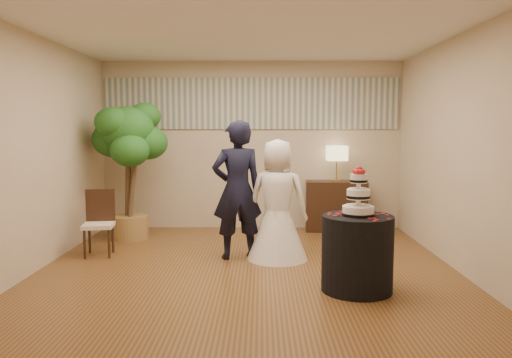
{
  "coord_description": "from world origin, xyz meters",
  "views": [
    {
      "loc": [
        0.17,
        -5.9,
        1.7
      ],
      "look_at": [
        0.1,
        0.4,
        1.05
      ],
      "focal_mm": 35.0,
      "sensor_mm": 36.0,
      "label": 1
    }
  ],
  "objects_px": {
    "console": "(336,206)",
    "side_chair": "(98,223)",
    "groom": "(237,190)",
    "bride": "(277,200)",
    "cake_table": "(357,253)",
    "table_lamp": "(337,164)",
    "wedding_cake": "(359,191)",
    "ficus_tree": "(128,170)"
  },
  "relations": [
    {
      "from": "bride",
      "to": "groom",
      "type": "bearing_deg",
      "value": 7.01
    },
    {
      "from": "wedding_cake",
      "to": "table_lamp",
      "type": "xyz_separation_m",
      "value": [
        0.24,
        3.07,
        0.06
      ]
    },
    {
      "from": "groom",
      "to": "cake_table",
      "type": "height_order",
      "value": "groom"
    },
    {
      "from": "groom",
      "to": "side_chair",
      "type": "xyz_separation_m",
      "value": [
        -1.85,
        0.1,
        -0.46
      ]
    },
    {
      "from": "bride",
      "to": "table_lamp",
      "type": "xyz_separation_m",
      "value": [
        1.03,
        1.81,
        0.34
      ]
    },
    {
      "from": "groom",
      "to": "table_lamp",
      "type": "relative_size",
      "value": 3.1
    },
    {
      "from": "cake_table",
      "to": "ficus_tree",
      "type": "distance_m",
      "value": 3.92
    },
    {
      "from": "cake_table",
      "to": "console",
      "type": "xyz_separation_m",
      "value": [
        0.24,
        3.07,
        0.02
      ]
    },
    {
      "from": "console",
      "to": "ficus_tree",
      "type": "distance_m",
      "value": 3.39
    },
    {
      "from": "wedding_cake",
      "to": "side_chair",
      "type": "xyz_separation_m",
      "value": [
        -3.16,
        1.4,
        -0.62
      ]
    },
    {
      "from": "wedding_cake",
      "to": "console",
      "type": "distance_m",
      "value": 3.15
    },
    {
      "from": "groom",
      "to": "table_lamp",
      "type": "height_order",
      "value": "groom"
    },
    {
      "from": "bride",
      "to": "side_chair",
      "type": "bearing_deg",
      "value": 7.64
    },
    {
      "from": "side_chair",
      "to": "ficus_tree",
      "type": "bearing_deg",
      "value": 74.45
    },
    {
      "from": "wedding_cake",
      "to": "side_chair",
      "type": "distance_m",
      "value": 3.51
    },
    {
      "from": "side_chair",
      "to": "console",
      "type": "bearing_deg",
      "value": 18.64
    },
    {
      "from": "console",
      "to": "side_chair",
      "type": "distance_m",
      "value": 3.79
    },
    {
      "from": "ficus_tree",
      "to": "side_chair",
      "type": "relative_size",
      "value": 2.44
    },
    {
      "from": "wedding_cake",
      "to": "ficus_tree",
      "type": "relative_size",
      "value": 0.24
    },
    {
      "from": "bride",
      "to": "ficus_tree",
      "type": "bearing_deg",
      "value": -16.29
    },
    {
      "from": "side_chair",
      "to": "groom",
      "type": "bearing_deg",
      "value": -10.78
    },
    {
      "from": "cake_table",
      "to": "table_lamp",
      "type": "relative_size",
      "value": 1.37
    },
    {
      "from": "wedding_cake",
      "to": "console",
      "type": "height_order",
      "value": "wedding_cake"
    },
    {
      "from": "wedding_cake",
      "to": "table_lamp",
      "type": "distance_m",
      "value": 3.08
    },
    {
      "from": "cake_table",
      "to": "bride",
      "type": "bearing_deg",
      "value": 122.12
    },
    {
      "from": "ficus_tree",
      "to": "side_chair",
      "type": "height_order",
      "value": "ficus_tree"
    },
    {
      "from": "bride",
      "to": "cake_table",
      "type": "height_order",
      "value": "bride"
    },
    {
      "from": "bride",
      "to": "wedding_cake",
      "type": "bearing_deg",
      "value": 133.1
    },
    {
      "from": "bride",
      "to": "wedding_cake",
      "type": "relative_size",
      "value": 3.02
    },
    {
      "from": "groom",
      "to": "table_lamp",
      "type": "bearing_deg",
      "value": -145.39
    },
    {
      "from": "groom",
      "to": "side_chair",
      "type": "relative_size",
      "value": 2.06
    },
    {
      "from": "cake_table",
      "to": "ficus_tree",
      "type": "bearing_deg",
      "value": 141.41
    },
    {
      "from": "table_lamp",
      "to": "ficus_tree",
      "type": "height_order",
      "value": "ficus_tree"
    },
    {
      "from": "console",
      "to": "groom",
      "type": "bearing_deg",
      "value": -127.54
    },
    {
      "from": "wedding_cake",
      "to": "table_lamp",
      "type": "height_order",
      "value": "table_lamp"
    },
    {
      "from": "cake_table",
      "to": "side_chair",
      "type": "relative_size",
      "value": 0.91
    },
    {
      "from": "side_chair",
      "to": "wedding_cake",
      "type": "bearing_deg",
      "value": -31.49
    },
    {
      "from": "console",
      "to": "side_chair",
      "type": "relative_size",
      "value": 1.14
    },
    {
      "from": "cake_table",
      "to": "console",
      "type": "bearing_deg",
      "value": 85.59
    },
    {
      "from": "console",
      "to": "wedding_cake",
      "type": "bearing_deg",
      "value": -90.9
    },
    {
      "from": "cake_table",
      "to": "side_chair",
      "type": "height_order",
      "value": "side_chair"
    },
    {
      "from": "bride",
      "to": "cake_table",
      "type": "bearing_deg",
      "value": 133.1
    }
  ]
}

